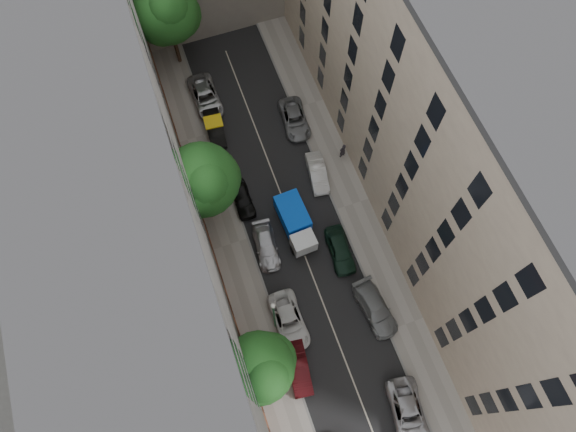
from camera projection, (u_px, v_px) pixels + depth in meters
name	position (u px, v px, depth m)	size (l,w,h in m)	color
ground	(293.00, 224.00, 43.69)	(120.00, 120.00, 0.00)	#4C4C49
road_surface	(293.00, 224.00, 43.68)	(8.00, 44.00, 0.02)	black
sidewalk_left	(231.00, 244.00, 42.90)	(3.00, 44.00, 0.15)	gray
sidewalk_right	(352.00, 204.00, 44.34)	(3.00, 44.00, 0.15)	gray
building_left	(133.00, 218.00, 33.05)	(8.00, 44.00, 20.00)	#53514E
building_right	(441.00, 122.00, 35.94)	(8.00, 44.00, 20.00)	#C7B39A
tarp_truck	(296.00, 223.00, 42.33)	(2.26, 5.22, 2.37)	black
car_left_1	(299.00, 368.00, 38.36)	(1.45, 4.15, 1.37)	#4B0F13
car_left_2	(289.00, 321.00, 39.76)	(2.27, 4.92, 1.37)	silver
car_left_3	(266.00, 246.00, 42.23)	(1.78, 4.37, 1.27)	#BCBCC2
car_left_4	(242.00, 199.00, 43.90)	(1.56, 3.87, 1.32)	black
car_left_5	(215.00, 128.00, 46.67)	(1.44, 4.14, 1.37)	black
car_left_6	(206.00, 97.00, 47.99)	(2.41, 5.24, 1.45)	#B1B2B6
car_right_0	(408.00, 413.00, 37.10)	(2.34, 5.08, 1.41)	#B0B0B5
car_right_1	(375.00, 309.00, 40.11)	(1.99, 4.89, 1.42)	slate
car_right_2	(340.00, 250.00, 41.98)	(1.75, 4.36, 1.49)	black
car_right_3	(317.00, 173.00, 44.88)	(1.42, 4.08, 1.34)	silver
car_right_4	(295.00, 119.00, 47.09)	(2.19, 4.75, 1.32)	gray
tree_near	(261.00, 369.00, 33.66)	(5.12, 4.83, 8.10)	#382619
tree_mid	(204.00, 182.00, 39.07)	(6.03, 5.87, 8.49)	#382619
tree_far	(168.00, 13.00, 44.63)	(5.93, 5.74, 9.41)	#382619
lamp_post	(274.00, 314.00, 36.26)	(0.36, 0.36, 6.92)	#1A5B30
pedestrian	(343.00, 151.00, 45.30)	(0.67, 0.44, 1.83)	black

